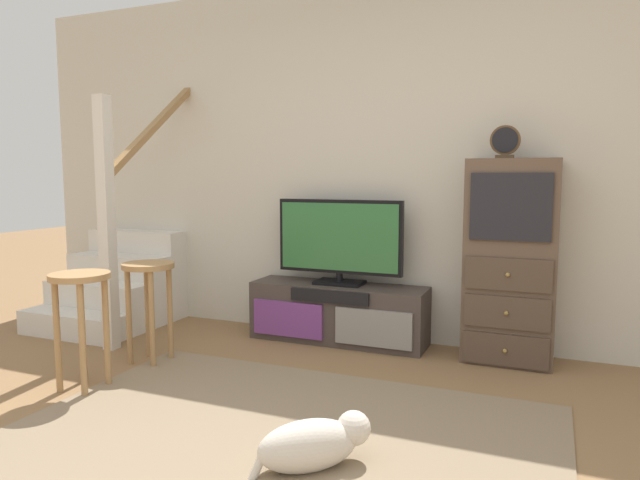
# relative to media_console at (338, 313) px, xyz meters

# --- Properties ---
(back_wall) EXTENTS (6.40, 0.12, 2.70)m
(back_wall) POSITION_rel_media_console_xyz_m (0.30, 0.27, 1.13)
(back_wall) COLOR beige
(back_wall) RESTS_ON ground_plane
(area_rug) EXTENTS (2.60, 1.80, 0.01)m
(area_rug) POSITION_rel_media_console_xyz_m (0.30, -1.59, -0.21)
(area_rug) COLOR #847056
(area_rug) RESTS_ON ground_plane
(media_console) EXTENTS (1.33, 0.38, 0.44)m
(media_console) POSITION_rel_media_console_xyz_m (0.00, 0.00, 0.00)
(media_console) COLOR #423833
(media_console) RESTS_ON ground_plane
(television) EXTENTS (0.96, 0.22, 0.63)m
(television) POSITION_rel_media_console_xyz_m (0.00, 0.02, 0.55)
(television) COLOR black
(television) RESTS_ON media_console
(side_cabinet) EXTENTS (0.58, 0.38, 1.35)m
(side_cabinet) POSITION_rel_media_console_xyz_m (1.21, 0.01, 0.46)
(side_cabinet) COLOR brown
(side_cabinet) RESTS_ON ground_plane
(desk_clock) EXTENTS (0.19, 0.08, 0.21)m
(desk_clock) POSITION_rel_media_console_xyz_m (1.16, -0.00, 1.24)
(desk_clock) COLOR #4C3823
(desk_clock) RESTS_ON side_cabinet
(staircase) EXTENTS (1.00, 1.36, 2.20)m
(staircase) POSITION_rel_media_console_xyz_m (-1.94, 0.01, 0.15)
(staircase) COLOR silver
(staircase) RESTS_ON ground_plane
(bar_stool_near) EXTENTS (0.34, 0.34, 0.69)m
(bar_stool_near) POSITION_rel_media_console_xyz_m (-1.04, -1.46, 0.30)
(bar_stool_near) COLOR #A37A4C
(bar_stool_near) RESTS_ON ground_plane
(bar_stool_far) EXTENTS (0.34, 0.34, 0.67)m
(bar_stool_far) POSITION_rel_media_console_xyz_m (-1.00, -0.92, 0.29)
(bar_stool_far) COLOR #A37A4C
(bar_stool_far) RESTS_ON ground_plane
(dog) EXTENTS (0.46, 0.44, 0.23)m
(dog) POSITION_rel_media_console_xyz_m (0.57, -1.80, -0.10)
(dog) COLOR beige
(dog) RESTS_ON ground_plane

